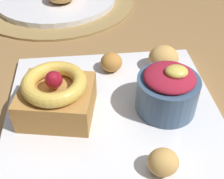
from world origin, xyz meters
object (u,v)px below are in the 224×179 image
object	(u,v)px
front_plate	(113,116)
fritter_back	(111,62)
fritter_front	(163,162)
cake_slice	(56,96)
berry_ramekin	(168,90)
fritter_middle	(163,58)

from	to	relation	value
front_plate	fritter_back	world-z (taller)	fritter_back
fritter_front	fritter_back	world-z (taller)	fritter_front
cake_slice	berry_ramekin	size ratio (longest dim) A/B	1.31
front_plate	berry_ramekin	xyz separation A→B (m)	(0.08, 0.00, 0.04)
front_plate	cake_slice	xyz separation A→B (m)	(-0.08, 0.01, 0.04)
berry_ramekin	fritter_back	xyz separation A→B (m)	(-0.07, 0.10, -0.02)
berry_ramekin	fritter_front	xyz separation A→B (m)	(-0.03, -0.11, -0.02)
front_plate	fritter_front	size ratio (longest dim) A/B	8.39
berry_ramekin	fritter_back	world-z (taller)	berry_ramekin
front_plate	cake_slice	distance (m)	0.09
cake_slice	fritter_front	xyz separation A→B (m)	(0.12, -0.11, -0.02)
cake_slice	fritter_back	xyz separation A→B (m)	(0.09, 0.10, -0.02)
cake_slice	fritter_front	bearing A→B (deg)	-41.72
berry_ramekin	fritter_front	distance (m)	0.11
fritter_front	fritter_back	size ratio (longest dim) A/B	0.99
fritter_middle	fritter_back	xyz separation A→B (m)	(-0.09, 0.00, -0.00)
fritter_front	fritter_middle	bearing A→B (deg)	76.36
cake_slice	berry_ramekin	distance (m)	0.15
berry_ramekin	fritter_middle	size ratio (longest dim) A/B	1.73
cake_slice	fritter_back	size ratio (longest dim) A/B	3.07
fritter_middle	cake_slice	bearing A→B (deg)	-152.17
fritter_middle	fritter_back	size ratio (longest dim) A/B	1.36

